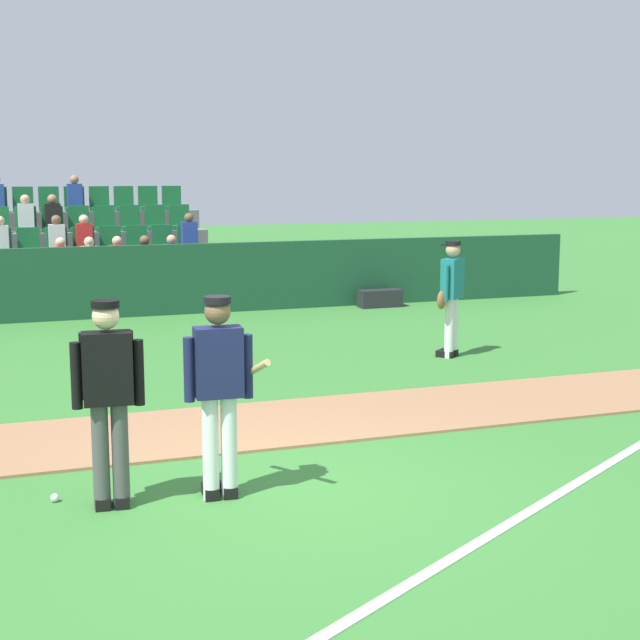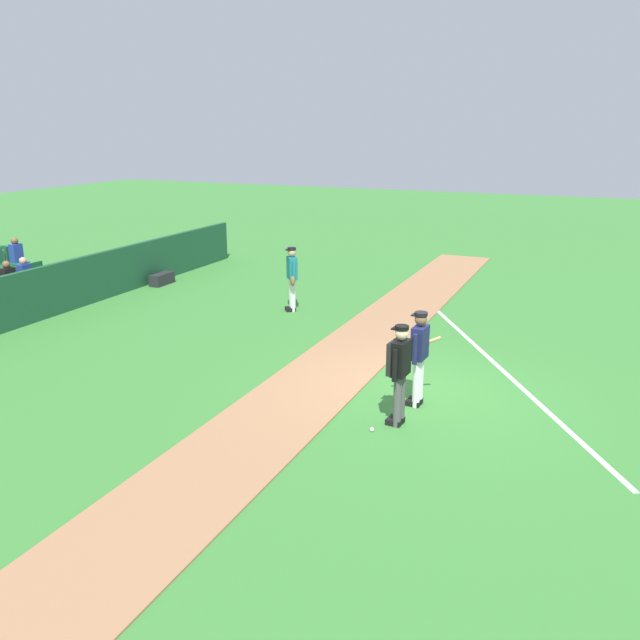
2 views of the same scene
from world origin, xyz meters
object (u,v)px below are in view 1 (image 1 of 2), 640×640
at_px(baseball, 55,498).
at_px(batter_navy_jersey, 219,389).
at_px(runner_teal_jersey, 451,294).
at_px(umpire_home_plate, 108,391).
at_px(equipment_bag, 380,298).

bearing_deg(baseball, batter_navy_jersey, -15.88).
bearing_deg(runner_teal_jersey, baseball, -143.83).
height_order(runner_teal_jersey, baseball, runner_teal_jersey).
xyz_separation_m(umpire_home_plate, baseball, (-0.44, 0.30, -0.96)).
height_order(runner_teal_jersey, equipment_bag, runner_teal_jersey).
relative_size(batter_navy_jersey, baseball, 23.78).
bearing_deg(equipment_bag, baseball, -126.78).
xyz_separation_m(baseball, equipment_bag, (7.25, 9.70, 0.14)).
height_order(batter_navy_jersey, baseball, batter_navy_jersey).
relative_size(baseball, equipment_bag, 0.08).
bearing_deg(baseball, equipment_bag, 53.22).
distance_m(umpire_home_plate, baseball, 1.10).
bearing_deg(runner_teal_jersey, equipment_bag, 77.92).
distance_m(batter_navy_jersey, baseball, 1.69).
distance_m(umpire_home_plate, equipment_bag, 12.12).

